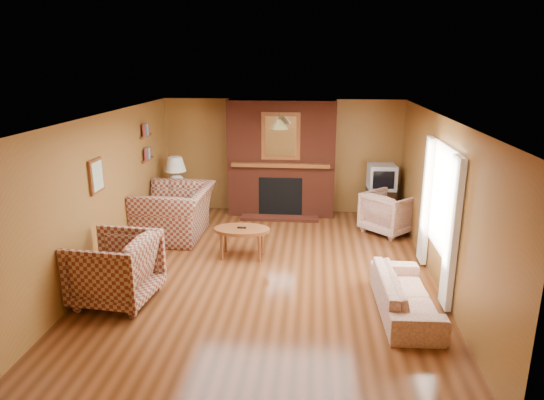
# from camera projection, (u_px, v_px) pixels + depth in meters

# --- Properties ---
(floor) EXTENTS (6.50, 6.50, 0.00)m
(floor) POSITION_uv_depth(u_px,v_px,m) (268.00, 272.00, 7.53)
(floor) COLOR #4C2610
(floor) RESTS_ON ground
(ceiling) EXTENTS (6.50, 6.50, 0.00)m
(ceiling) POSITION_uv_depth(u_px,v_px,m) (267.00, 116.00, 6.86)
(ceiling) COLOR silver
(ceiling) RESTS_ON wall_back
(wall_back) EXTENTS (6.50, 0.00, 6.50)m
(wall_back) POSITION_uv_depth(u_px,v_px,m) (282.00, 156.00, 10.31)
(wall_back) COLOR olive
(wall_back) RESTS_ON floor
(wall_front) EXTENTS (6.50, 0.00, 6.50)m
(wall_front) POSITION_uv_depth(u_px,v_px,m) (230.00, 302.00, 4.08)
(wall_front) COLOR olive
(wall_front) RESTS_ON floor
(wall_left) EXTENTS (0.00, 6.50, 6.50)m
(wall_left) POSITION_uv_depth(u_px,v_px,m) (105.00, 194.00, 7.41)
(wall_left) COLOR olive
(wall_left) RESTS_ON floor
(wall_right) EXTENTS (0.00, 6.50, 6.50)m
(wall_right) POSITION_uv_depth(u_px,v_px,m) (440.00, 202.00, 6.98)
(wall_right) COLOR olive
(wall_right) RESTS_ON floor
(fireplace) EXTENTS (2.20, 0.82, 2.40)m
(fireplace) POSITION_uv_depth(u_px,v_px,m) (281.00, 159.00, 10.06)
(fireplace) COLOR #562012
(fireplace) RESTS_ON floor
(window_right) EXTENTS (0.10, 1.85, 2.00)m
(window_right) POSITION_uv_depth(u_px,v_px,m) (439.00, 211.00, 6.81)
(window_right) COLOR beige
(window_right) RESTS_ON wall_right
(bookshelf) EXTENTS (0.09, 0.55, 0.71)m
(bookshelf) POSITION_uv_depth(u_px,v_px,m) (148.00, 143.00, 9.09)
(bookshelf) COLOR brown
(bookshelf) RESTS_ON wall_left
(botanical_print) EXTENTS (0.05, 0.40, 0.50)m
(botanical_print) POSITION_uv_depth(u_px,v_px,m) (96.00, 176.00, 7.02)
(botanical_print) COLOR brown
(botanical_print) RESTS_ON wall_left
(pendant_light) EXTENTS (0.36, 0.36, 0.48)m
(pendant_light) POSITION_uv_depth(u_px,v_px,m) (279.00, 124.00, 9.17)
(pendant_light) COLOR black
(pendant_light) RESTS_ON ceiling
(plaid_loveseat) EXTENTS (1.29, 1.47, 0.94)m
(plaid_loveseat) POSITION_uv_depth(u_px,v_px,m) (175.00, 212.00, 8.92)
(plaid_loveseat) COLOR #5F2218
(plaid_loveseat) RESTS_ON floor
(plaid_armchair) EXTENTS (1.12, 1.10, 0.94)m
(plaid_armchair) POSITION_uv_depth(u_px,v_px,m) (115.00, 269.00, 6.50)
(plaid_armchair) COLOR #5F2218
(plaid_armchair) RESTS_ON floor
(floral_sofa) EXTENTS (0.72, 1.73, 0.50)m
(floral_sofa) POSITION_uv_depth(u_px,v_px,m) (405.00, 294.00, 6.27)
(floral_sofa) COLOR beige
(floral_sofa) RESTS_ON floor
(floral_armchair) EXTENTS (1.21, 1.21, 0.79)m
(floral_armchair) POSITION_uv_depth(u_px,v_px,m) (390.00, 213.00, 9.15)
(floral_armchair) COLOR beige
(floral_armchair) RESTS_ON floor
(coffee_table) EXTENTS (0.93, 0.57, 0.52)m
(coffee_table) POSITION_uv_depth(u_px,v_px,m) (242.00, 232.00, 8.00)
(coffee_table) COLOR brown
(coffee_table) RESTS_ON floor
(side_table) EXTENTS (0.50, 0.50, 0.62)m
(side_table) POSITION_uv_depth(u_px,v_px,m) (178.00, 204.00, 9.97)
(side_table) COLOR brown
(side_table) RESTS_ON floor
(table_lamp) EXTENTS (0.41, 0.41, 0.68)m
(table_lamp) POSITION_uv_depth(u_px,v_px,m) (176.00, 172.00, 9.77)
(table_lamp) COLOR white
(table_lamp) RESTS_ON side_table
(tv_stand) EXTENTS (0.63, 0.58, 0.65)m
(tv_stand) POSITION_uv_depth(u_px,v_px,m) (380.00, 204.00, 9.94)
(tv_stand) COLOR black
(tv_stand) RESTS_ON floor
(crt_tv) EXTENTS (0.56, 0.56, 0.50)m
(crt_tv) POSITION_uv_depth(u_px,v_px,m) (382.00, 177.00, 9.78)
(crt_tv) COLOR #B2B4BA
(crt_tv) RESTS_ON tv_stand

